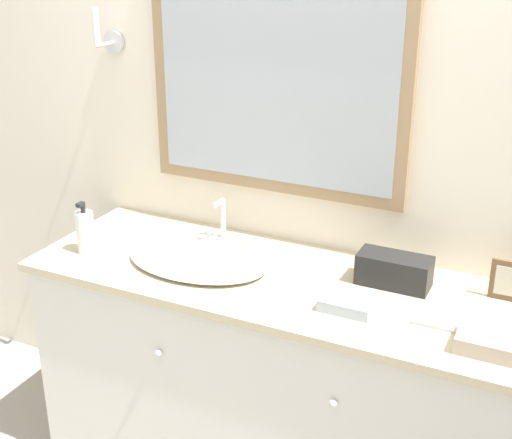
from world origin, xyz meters
The scene contains 9 objects.
wall_back centered at (0.00, 0.66, 1.28)m, with size 8.00×0.18×2.55m.
vanity_counter centered at (0.00, 0.32, 0.44)m, with size 1.79×0.62×0.88m.
sink_basin centered at (-0.31, 0.30, 0.90)m, with size 0.53×0.40×0.19m.
soap_bottle centered at (-0.73, 0.20, 0.96)m, with size 0.07×0.07×0.20m.
appliance_box centered at (0.36, 0.44, 0.93)m, with size 0.24×0.11×0.11m.
picture_frame centered at (0.72, 0.50, 0.95)m, with size 0.12×0.01×0.14m.
hand_towel_near_sink centered at (0.73, 0.17, 0.90)m, with size 0.20×0.14×0.05m.
hand_towel_far_corner centered at (0.28, 0.22, 0.90)m, with size 0.17×0.12×0.04m.
metal_tray centered at (0.56, 0.28, 0.88)m, with size 0.15×0.13×0.01m.
Camera 1 is at (0.88, -1.68, 2.00)m, focal length 50.00 mm.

